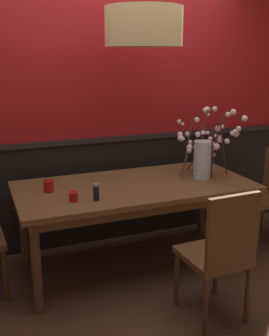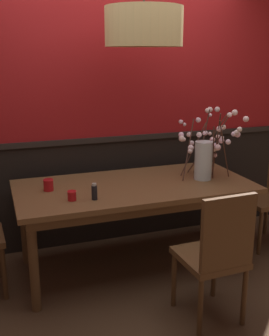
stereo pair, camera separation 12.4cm
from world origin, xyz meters
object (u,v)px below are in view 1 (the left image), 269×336
dining_table (134,193)px  candle_holder_nearer_center (74,196)px  vase_with_blossoms (204,153)px  pendant_lamp (144,27)px  chair_head_east_end (268,192)px  candle_holder_nearer_edge (49,186)px  chair_far_side_left (74,185)px  chair_near_side_right (220,251)px  condiment_bottle (96,192)px

dining_table → candle_holder_nearer_center: size_ratio=26.32×
vase_with_blossoms → pendant_lamp: bearing=178.1°
dining_table → pendant_lamp: bearing=-19.3°
dining_table → vase_with_blossoms: size_ratio=3.22×
dining_table → chair_head_east_end: 1.41m
candle_holder_nearer_edge → dining_table: bearing=-5.7°
dining_table → chair_head_east_end: (1.40, -0.00, -0.16)m
pendant_lamp → chair_head_east_end: bearing=1.0°
chair_head_east_end → vase_with_blossoms: (-0.77, -0.04, 0.47)m
dining_table → vase_with_blossoms: vase_with_blossoms is taller
pendant_lamp → chair_far_side_left: bearing=112.8°
chair_head_east_end → pendant_lamp: (-1.34, -0.02, 1.50)m
chair_near_side_right → pendant_lamp: size_ratio=1.22×
chair_far_side_left → pendant_lamp: bearing=-67.2°
candle_holder_nearer_center → candle_holder_nearer_edge: 0.32m
chair_far_side_left → dining_table: bearing=-70.4°
chair_near_side_right → condiment_bottle: size_ratio=7.58×
pendant_lamp → candle_holder_nearer_center: bearing=-163.0°
dining_table → chair_near_side_right: (0.26, -0.92, -0.15)m
chair_head_east_end → chair_near_side_right: chair_near_side_right is taller
chair_head_east_end → vase_with_blossoms: 0.90m
chair_far_side_left → chair_head_east_end: chair_far_side_left is taller
candle_holder_nearer_edge → pendant_lamp: size_ratio=0.12×
candle_holder_nearer_edge → condiment_bottle: condiment_bottle is taller
condiment_bottle → chair_far_side_left: bearing=85.5°
candle_holder_nearer_center → pendant_lamp: 1.38m
dining_table → candle_holder_nearer_edge: size_ratio=20.86×
chair_head_east_end → condiment_bottle: chair_head_east_end is taller
candle_holder_nearer_edge → chair_far_side_left: bearing=65.0°
condiment_bottle → candle_holder_nearer_edge: bearing=132.4°
condiment_bottle → dining_table: bearing=31.9°
dining_table → condiment_bottle: (-0.41, -0.25, 0.14)m
chair_head_east_end → pendant_lamp: pendant_lamp is taller
chair_far_side_left → chair_near_side_right: size_ratio=0.95×
chair_near_side_right → candle_holder_nearer_edge: bearing=134.0°
chair_far_side_left → candle_holder_nearer_center: bearing=-102.8°
chair_head_east_end → candle_holder_nearer_edge: bearing=178.1°
chair_far_side_left → pendant_lamp: pendant_lamp is taller
vase_with_blossoms → condiment_bottle: 1.08m
candle_holder_nearer_edge → pendant_lamp: 1.43m
chair_near_side_right → candle_holder_nearer_edge: chair_near_side_right is taller
candle_holder_nearer_center → candle_holder_nearer_edge: size_ratio=0.79×
candle_holder_nearer_center → candle_holder_nearer_edge: bearing=114.6°
chair_far_side_left → vase_with_blossoms: (0.95, -0.93, 0.45)m
chair_far_side_left → condiment_bottle: (-0.09, -1.15, 0.29)m
condiment_bottle → chair_near_side_right: bearing=-45.2°
chair_head_east_end → candle_holder_nearer_center: size_ratio=12.22×
chair_head_east_end → pendant_lamp: bearing=-179.0°
candle_holder_nearer_center → condiment_bottle: (0.16, -0.04, 0.02)m
vase_with_blossoms → candle_holder_nearer_edge: size_ratio=6.48×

